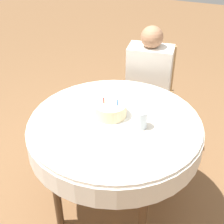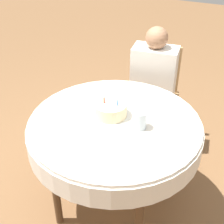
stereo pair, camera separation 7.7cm
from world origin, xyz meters
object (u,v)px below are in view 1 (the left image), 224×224
Objects in this scene: chair at (149,93)px; drinking_glass at (140,119)px; person at (148,80)px; birthday_cake at (110,110)px.

chair is 8.17× the size of drinking_glass.
drinking_glass is at bearing -84.83° from person.
birthday_cake is at bearing 167.88° from drinking_glass.
person reaches higher than birthday_cake.
person reaches higher than chair.
person reaches higher than drinking_glass.
chair is at bearing 87.92° from birthday_cake.
birthday_cake is 0.21m from drinking_glass.
drinking_glass is (0.21, -0.04, 0.01)m from birthday_cake.
birthday_cake is 1.85× the size of drinking_glass.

